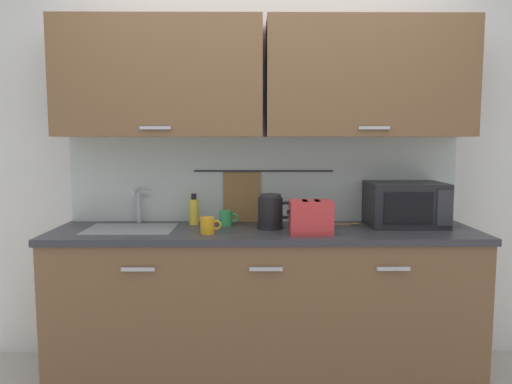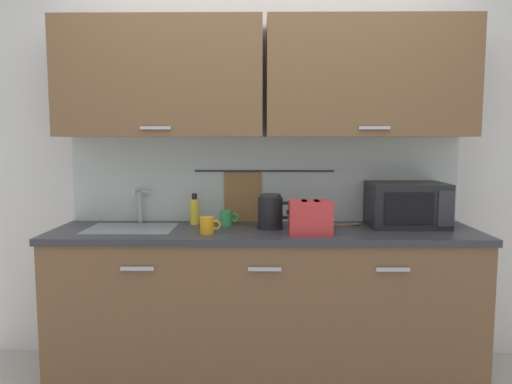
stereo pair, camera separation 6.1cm
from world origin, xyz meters
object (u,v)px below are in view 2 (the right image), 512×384
object	(u,v)px
toaster	(310,217)
mug_by_kettle	(207,225)
electric_kettle	(271,212)
dish_soap_bottle	(195,211)
mug_near_sink	(227,218)
wooden_spoon	(344,224)
microwave	(407,205)

from	to	relation	value
toaster	mug_by_kettle	world-z (taller)	toaster
electric_kettle	dish_soap_bottle	distance (m)	0.50
mug_near_sink	wooden_spoon	bearing A→B (deg)	1.55
mug_near_sink	wooden_spoon	size ratio (longest dim) A/B	0.44
toaster	microwave	bearing A→B (deg)	22.37
electric_kettle	toaster	xyz separation A→B (m)	(0.22, -0.17, -0.01)
dish_soap_bottle	toaster	bearing A→B (deg)	-23.87
dish_soap_bottle	mug_by_kettle	distance (m)	0.33
mug_by_kettle	electric_kettle	bearing A→B (deg)	23.88
mug_near_sink	wooden_spoon	xyz separation A→B (m)	(0.73, 0.02, -0.04)
mug_near_sink	toaster	distance (m)	0.56
electric_kettle	toaster	size ratio (longest dim) A/B	0.89
mug_near_sink	microwave	bearing A→B (deg)	-0.73
electric_kettle	mug_by_kettle	bearing A→B (deg)	-156.12
dish_soap_bottle	toaster	world-z (taller)	dish_soap_bottle
microwave	dish_soap_bottle	size ratio (longest dim) A/B	2.35
wooden_spoon	mug_by_kettle	bearing A→B (deg)	-161.13
wooden_spoon	electric_kettle	bearing A→B (deg)	-165.33
dish_soap_bottle	mug_by_kettle	xyz separation A→B (m)	(0.11, -0.30, -0.04)
microwave	electric_kettle	bearing A→B (deg)	-174.10
microwave	wooden_spoon	distance (m)	0.40
mug_near_sink	toaster	world-z (taller)	toaster
microwave	electric_kettle	distance (m)	0.84
microwave	mug_near_sink	size ratio (longest dim) A/B	3.83
electric_kettle	dish_soap_bottle	xyz separation A→B (m)	(-0.48, 0.14, -0.01)
mug_by_kettle	wooden_spoon	bearing A→B (deg)	18.87
microwave	mug_by_kettle	bearing A→B (deg)	-168.33
electric_kettle	wooden_spoon	size ratio (longest dim) A/B	0.82
dish_soap_bottle	mug_near_sink	world-z (taller)	dish_soap_bottle
electric_kettle	dish_soap_bottle	bearing A→B (deg)	163.52
microwave	dish_soap_bottle	bearing A→B (deg)	177.57
mug_near_sink	dish_soap_bottle	bearing A→B (deg)	168.53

